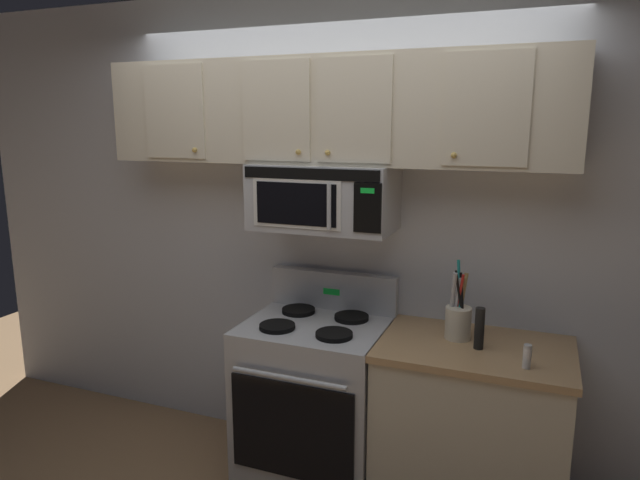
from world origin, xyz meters
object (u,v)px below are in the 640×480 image
at_px(utensil_crock_cream, 458,318).
at_px(stove_range, 316,397).
at_px(salt_shaker, 527,356).
at_px(pepper_mill, 479,328).
at_px(over_range_microwave, 323,197).

bearing_deg(utensil_crock_cream, stove_range, -174.72).
xyz_separation_m(salt_shaker, pepper_mill, (-0.22, 0.15, 0.05)).
bearing_deg(utensil_crock_cream, pepper_mill, -41.23).
bearing_deg(pepper_mill, salt_shaker, -33.70).
relative_size(stove_range, salt_shaker, 10.25).
relative_size(utensil_crock_cream, pepper_mill, 1.95).
bearing_deg(pepper_mill, over_range_microwave, 170.24).
bearing_deg(salt_shaker, pepper_mill, 146.30).
distance_m(over_range_microwave, pepper_mill, 1.04).
bearing_deg(stove_range, salt_shaker, -9.46).
height_order(utensil_crock_cream, pepper_mill, utensil_crock_cream).
bearing_deg(over_range_microwave, stove_range, -89.86).
distance_m(stove_range, salt_shaker, 1.20).
bearing_deg(pepper_mill, stove_range, 177.91).
bearing_deg(utensil_crock_cream, salt_shaker, -36.42).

